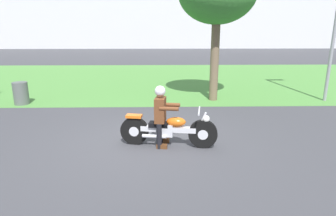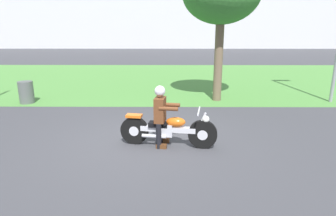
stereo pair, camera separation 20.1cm
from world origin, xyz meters
The scene contains 6 objects.
ground centered at (0.00, 0.00, 0.00)m, with size 120.00×120.00×0.00m, color #424247.
grass_verge centered at (0.00, 9.15, 0.00)m, with size 60.00×12.00×0.01m, color #549342.
stadium_facade centered at (-4.95, 37.77, 6.55)m, with size 59.75×8.00×13.10m, color silver.
motorcycle_lead centered at (0.50, -0.29, 0.40)m, with size 2.23×0.69×0.88m.
rider_lead centered at (0.34, -0.26, 0.82)m, with size 0.60×0.52×1.41m.
trash_can centered at (-4.67, 3.67, 0.40)m, with size 0.51×0.51×0.80m, color #595E5B.
Camera 1 is at (0.34, -6.52, 2.61)m, focal length 30.89 mm.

